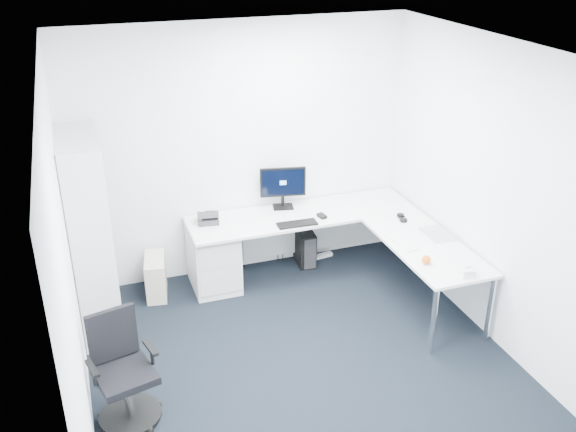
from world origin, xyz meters
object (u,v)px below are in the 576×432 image
object	(u,v)px
bookshelf	(89,236)
laptop	(439,223)
task_chair	(125,373)
monitor	(283,187)
l_desk	(313,257)

from	to	relation	value
bookshelf	laptop	size ratio (longest dim) A/B	5.29
bookshelf	task_chair	world-z (taller)	bookshelf
task_chair	monitor	distance (m)	2.77
bookshelf	monitor	bearing A→B (deg)	13.79
bookshelf	laptop	world-z (taller)	bookshelf
l_desk	laptop	xyz separation A→B (m)	(1.10, -0.57, 0.48)
monitor	laptop	xyz separation A→B (m)	(1.24, -1.12, -0.11)
bookshelf	laptop	bearing A→B (deg)	-10.80
bookshelf	monitor	xyz separation A→B (m)	(2.03, 0.50, 0.00)
bookshelf	monitor	world-z (taller)	bookshelf
task_chair	laptop	xyz separation A→B (m)	(3.17, 0.80, 0.39)
bookshelf	laptop	xyz separation A→B (m)	(3.27, -0.62, -0.11)
l_desk	monitor	xyz separation A→B (m)	(-0.14, 0.55, 0.59)
l_desk	task_chair	xyz separation A→B (m)	(-2.07, -1.38, 0.09)
l_desk	bookshelf	bearing A→B (deg)	178.68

